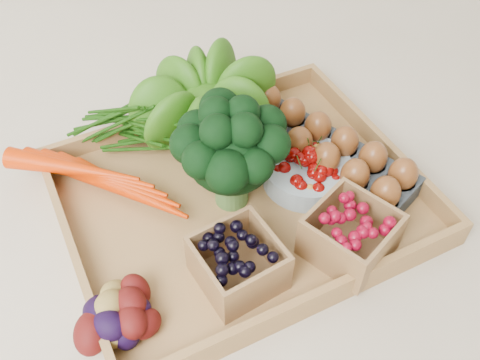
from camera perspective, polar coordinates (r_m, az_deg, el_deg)
name	(u,v)px	position (r m, az deg, el deg)	size (l,w,h in m)	color
ground	(240,205)	(0.88, 0.00, -2.63)	(4.00, 4.00, 0.00)	beige
tray	(240,202)	(0.87, 0.00, -2.32)	(0.55, 0.45, 0.01)	#A87C46
carrots	(104,178)	(0.89, -14.34, 0.18)	(0.24, 0.17, 0.06)	red
lettuce	(205,95)	(0.93, -3.76, 9.00)	(0.17, 0.17, 0.17)	#24590D
broccoli	(231,170)	(0.82, -0.95, 1.12)	(0.18, 0.18, 0.14)	black
cherry_bowl	(307,172)	(0.89, 7.11, 0.88)	(0.15, 0.15, 0.04)	#8C9EA5
egg_carton	(320,157)	(0.92, 8.49, 2.49)	(0.12, 0.33, 0.04)	#333941
potatoes	(120,313)	(0.73, -12.64, -13.70)	(0.13, 0.13, 0.07)	#410B0A
punnet_blackberry	(238,263)	(0.75, -0.20, -8.84)	(0.11, 0.11, 0.07)	black
punnet_raspberry	(350,234)	(0.79, 11.68, -5.69)	(0.11, 0.11, 0.08)	maroon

